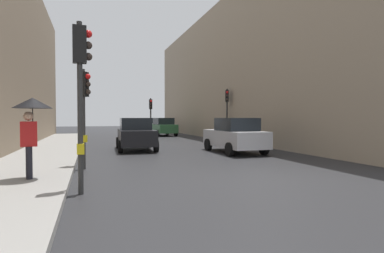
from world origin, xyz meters
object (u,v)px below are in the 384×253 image
object	(u,v)px
traffic_light_near_left	(81,76)
pedestrian_with_umbrella	(31,115)
traffic_light_near_right	(84,100)
car_dark_suv	(136,134)
traffic_light_mid_street	(227,105)
car_green_estate	(163,127)
car_silver_hatchback	(235,135)
car_white_compact	(153,125)
traffic_light_far_median	(151,111)

from	to	relation	value
traffic_light_near_left	pedestrian_with_umbrella	xyz separation A→B (m)	(-1.28, 1.56, -0.88)
traffic_light_near_right	car_dark_suv	xyz separation A→B (m)	(2.58, 5.94, -1.49)
traffic_light_mid_street	car_green_estate	bearing A→B (deg)	107.13
traffic_light_near_left	car_silver_hatchback	size ratio (longest dim) A/B	0.94
pedestrian_with_umbrella	car_white_compact	bearing A→B (deg)	72.60
traffic_light_mid_street	car_white_compact	distance (m)	15.65
traffic_light_near_right	car_green_estate	size ratio (longest dim) A/B	0.79
traffic_light_far_median	car_dark_suv	world-z (taller)	traffic_light_far_median
car_dark_suv	car_silver_hatchback	distance (m)	5.45
car_dark_suv	pedestrian_with_umbrella	size ratio (longest dim) A/B	2.00
car_white_compact	traffic_light_near_left	bearing A→B (deg)	-104.12
traffic_light_near_left	traffic_light_far_median	world-z (taller)	traffic_light_near_left
pedestrian_with_umbrella	car_dark_suv	bearing A→B (deg)	64.36
traffic_light_mid_street	car_green_estate	world-z (taller)	traffic_light_mid_street
traffic_light_near_right	car_silver_hatchback	size ratio (longest dim) A/B	0.81
traffic_light_near_right	car_silver_hatchback	bearing A→B (deg)	22.53
traffic_light_far_median	car_silver_hatchback	world-z (taller)	traffic_light_far_median
traffic_light_far_median	car_white_compact	bearing A→B (deg)	78.17
traffic_light_mid_street	car_green_estate	size ratio (longest dim) A/B	0.90
traffic_light_far_median	car_white_compact	xyz separation A→B (m)	(2.01, 9.59, -1.51)
traffic_light_mid_street	pedestrian_with_umbrella	bearing A→B (deg)	-133.34
traffic_light_near_left	car_green_estate	size ratio (longest dim) A/B	0.92
traffic_light_mid_street	car_dark_suv	bearing A→B (deg)	-152.93
traffic_light_near_left	pedestrian_with_umbrella	bearing A→B (deg)	129.52
car_green_estate	traffic_light_mid_street	bearing A→B (deg)	-72.87
traffic_light_near_right	car_green_estate	distance (m)	19.93
car_white_compact	traffic_light_mid_street	bearing A→B (deg)	-80.46
traffic_light_far_median	car_white_compact	size ratio (longest dim) A/B	0.81
car_silver_hatchback	car_white_compact	bearing A→B (deg)	89.88
traffic_light_near_left	car_dark_suv	world-z (taller)	traffic_light_near_left
car_white_compact	pedestrian_with_umbrella	world-z (taller)	pedestrian_with_umbrella
pedestrian_with_umbrella	traffic_light_near_left	bearing A→B (deg)	-50.48
car_silver_hatchback	pedestrian_with_umbrella	size ratio (longest dim) A/B	1.96
traffic_light_far_median	car_dark_suv	size ratio (longest dim) A/B	0.81
traffic_light_near_left	traffic_light_mid_street	world-z (taller)	traffic_light_near_left
car_dark_suv	pedestrian_with_umbrella	xyz separation A→B (m)	(-3.86, -8.04, 0.96)
car_green_estate	pedestrian_with_umbrella	distance (m)	22.31
traffic_light_near_left	pedestrian_with_umbrella	size ratio (longest dim) A/B	1.85
traffic_light_near_left	car_silver_hatchback	xyz separation A→B (m)	(7.15, 6.62, -1.85)
car_dark_suv	car_silver_hatchback	world-z (taller)	same
traffic_light_mid_street	pedestrian_with_umbrella	distance (m)	16.13
traffic_light_near_left	traffic_light_far_median	bearing A→B (deg)	74.74
car_dark_suv	traffic_light_near_right	bearing A→B (deg)	-113.47
car_silver_hatchback	traffic_light_near_left	bearing A→B (deg)	-137.20
car_dark_suv	traffic_light_near_left	bearing A→B (deg)	-105.03
traffic_light_mid_street	car_silver_hatchback	xyz separation A→B (m)	(-2.62, -6.65, -1.80)
traffic_light_mid_street	car_white_compact	xyz separation A→B (m)	(-2.58, 15.33, -1.80)
traffic_light_far_median	car_dark_suv	xyz separation A→B (m)	(-2.61, -9.42, -1.51)
car_dark_suv	car_green_estate	world-z (taller)	same
traffic_light_mid_street	car_silver_hatchback	bearing A→B (deg)	-111.52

